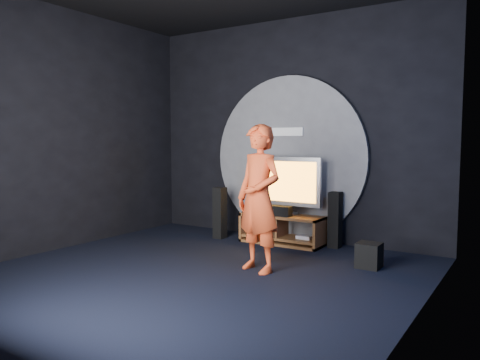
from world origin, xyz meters
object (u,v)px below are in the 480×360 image
tower_speaker_left (220,213)px  tower_speaker_right (335,220)px  tv (284,183)px  subwoofer (369,255)px  player (259,198)px  media_console (282,231)px

tower_speaker_left → tower_speaker_right: same height
tower_speaker_right → tv: bearing=-170.8°
subwoofer → player: size_ratio=0.18×
tower_speaker_right → subwoofer: (0.76, -0.82, -0.26)m
subwoofer → player: 1.57m
media_console → tower_speaker_right: (0.77, 0.19, 0.22)m
subwoofer → player: player is taller
media_console → tower_speaker_left: 1.08m
tower_speaker_right → player: player is taller
subwoofer → player: (-1.09, -0.86, 0.73)m
media_console → tower_speaker_right: tower_speaker_right is taller
tower_speaker_left → player: 2.04m
media_console → tower_speaker_left: bearing=-170.7°
tower_speaker_left → tower_speaker_right: size_ratio=1.00×
media_console → subwoofer: media_console is taller
tower_speaker_left → player: player is taller
tower_speaker_left → subwoofer: tower_speaker_left is taller
media_console → player: (0.44, -1.48, 0.70)m
player → tower_speaker_left: bearing=154.4°
tv → subwoofer: 1.86m
subwoofer → media_console: bearing=157.9°
media_console → tv: bearing=96.4°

